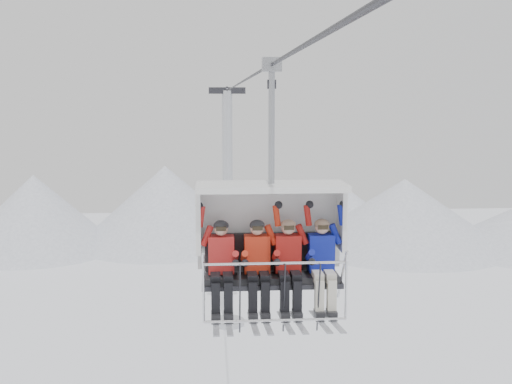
{
  "coord_description": "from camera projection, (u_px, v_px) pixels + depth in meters",
  "views": [
    {
      "loc": [
        -0.96,
        -13.39,
        12.75
      ],
      "look_at": [
        0.0,
        0.0,
        10.83
      ],
      "focal_mm": 45.0,
      "sensor_mm": 36.0,
      "label": 1
    }
  ],
  "objects": [
    {
      "name": "ridgeline",
      "position": [
        204.0,
        215.0,
        56.1
      ],
      "size": [
        72.0,
        21.0,
        7.0
      ],
      "color": "white",
      "rests_on": "ground"
    },
    {
      "name": "lift_tower_right",
      "position": [
        228.0,
        226.0,
        36.0
      ],
      "size": [
        2.0,
        1.8,
        13.48
      ],
      "color": "#B3B6BB",
      "rests_on": "ground"
    },
    {
      "name": "haul_cable",
      "position": [
        256.0,
        74.0,
        13.22
      ],
      "size": [
        0.06,
        50.0,
        0.06
      ],
      "primitive_type": "cylinder",
      "rotation": [
        1.57,
        0.0,
        0.0
      ],
      "color": "#2A2A2E",
      "rests_on": "lift_tower_left"
    },
    {
      "name": "chairlift_carrier",
      "position": [
        270.0,
        230.0,
        10.36
      ],
      "size": [
        2.37,
        1.17,
        3.98
      ],
      "color": "black",
      "rests_on": "haul_cable"
    },
    {
      "name": "skier_far_left",
      "position": [
        221.0,
        264.0,
        10.07
      ],
      "size": [
        0.41,
        1.69,
        1.62
      ],
      "color": "red",
      "rests_on": "chairlift_carrier"
    },
    {
      "name": "skier_center_left",
      "position": [
        257.0,
        263.0,
        10.11
      ],
      "size": [
        0.41,
        1.69,
        1.62
      ],
      "color": "red",
      "rests_on": "chairlift_carrier"
    },
    {
      "name": "skier_center_right",
      "position": [
        289.0,
        263.0,
        10.15
      ],
      "size": [
        0.41,
        1.69,
        1.62
      ],
      "color": "#A21813",
      "rests_on": "chairlift_carrier"
    },
    {
      "name": "skier_far_right",
      "position": [
        322.0,
        262.0,
        10.19
      ],
      "size": [
        0.41,
        1.69,
        1.62
      ],
      "color": "#101B95",
      "rests_on": "chairlift_carrier"
    }
  ]
}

